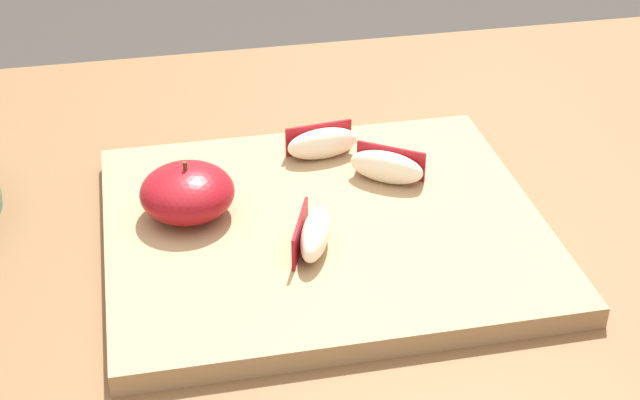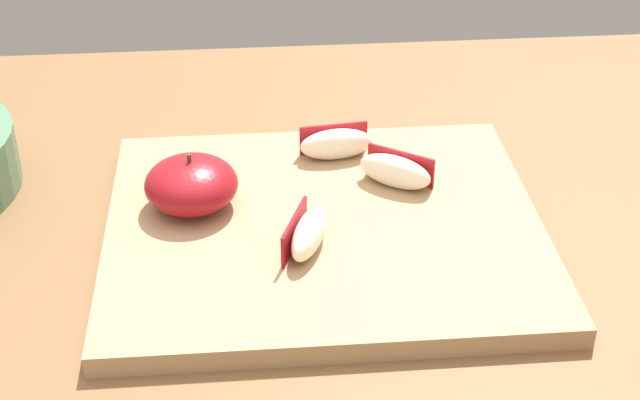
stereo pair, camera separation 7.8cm
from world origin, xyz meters
The scene contains 6 objects.
dining_table centered at (0.00, 0.00, 0.66)m, with size 1.32×0.77×0.77m.
cutting_board centered at (0.00, -0.02, 0.78)m, with size 0.36×0.31×0.02m.
apple_half_skin_up centered at (-0.11, 0.01, 0.81)m, with size 0.08×0.08×0.05m.
apple_wedge_near_knife centered at (0.07, 0.03, 0.80)m, with size 0.07×0.06×0.03m.
apple_wedge_front centered at (-0.02, -0.06, 0.80)m, with size 0.05×0.07×0.03m.
apple_wedge_left centered at (0.02, 0.08, 0.80)m, with size 0.07×0.03×0.03m.
Camera 1 is at (-0.14, -0.67, 1.23)m, focal length 53.85 mm.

